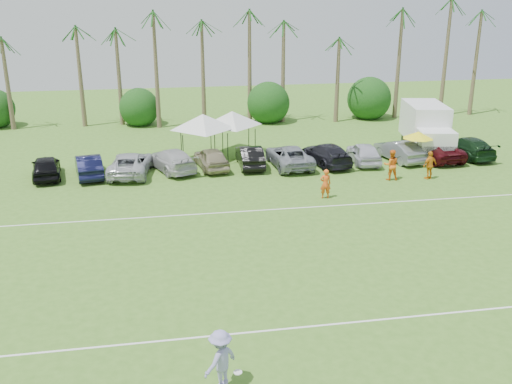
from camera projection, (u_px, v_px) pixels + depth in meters
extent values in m
plane|color=#427122|center=(304.00, 362.00, 18.85)|extent=(120.00, 120.00, 0.00)
cube|color=white|center=(290.00, 328.00, 20.71)|extent=(80.00, 0.10, 0.01)
cube|color=white|center=(242.00, 211.00, 31.88)|extent=(80.00, 0.10, 0.01)
cone|color=brown|center=(10.00, 79.00, 50.00)|extent=(0.44, 0.44, 9.00)
cone|color=brown|center=(68.00, 72.00, 50.65)|extent=(0.44, 0.44, 10.00)
cone|color=brown|center=(114.00, 65.00, 51.13)|extent=(0.44, 0.44, 11.00)
cone|color=brown|center=(160.00, 81.00, 52.26)|extent=(0.44, 0.44, 8.00)
cone|color=brown|center=(203.00, 74.00, 52.75)|extent=(0.44, 0.44, 9.00)
cone|color=brown|center=(246.00, 68.00, 53.23)|extent=(0.44, 0.44, 10.00)
cone|color=brown|center=(287.00, 62.00, 53.71)|extent=(0.44, 0.44, 11.00)
cone|color=brown|center=(338.00, 76.00, 55.01)|extent=(0.44, 0.44, 8.00)
cone|color=brown|center=(387.00, 70.00, 55.65)|extent=(0.44, 0.44, 9.00)
cone|color=brown|center=(435.00, 64.00, 56.29)|extent=(0.44, 0.44, 10.00)
cone|color=brown|center=(473.00, 58.00, 56.77)|extent=(0.44, 0.44, 11.00)
cylinder|color=brown|center=(140.00, 115.00, 53.95)|extent=(0.30, 0.30, 1.40)
sphere|color=#113C11|center=(139.00, 103.00, 53.59)|extent=(4.00, 4.00, 4.00)
cylinder|color=brown|center=(264.00, 111.00, 55.89)|extent=(0.30, 0.30, 1.40)
sphere|color=#113C11|center=(265.00, 100.00, 55.53)|extent=(4.00, 4.00, 4.00)
cylinder|color=brown|center=(362.00, 107.00, 57.50)|extent=(0.30, 0.30, 1.40)
sphere|color=#113C11|center=(362.00, 97.00, 57.14)|extent=(4.00, 4.00, 4.00)
imported|color=#EB581A|center=(325.00, 184.00, 33.71)|extent=(0.69, 0.49, 1.79)
imported|color=orange|center=(391.00, 165.00, 37.06)|extent=(1.08, 0.90, 2.02)
imported|color=orange|center=(430.00, 165.00, 37.25)|extent=(1.19, 0.78, 1.87)
cube|color=white|center=(424.00, 121.00, 44.03)|extent=(3.61, 5.42, 2.71)
cube|color=white|center=(435.00, 146.00, 41.11)|extent=(2.82, 2.39, 2.28)
cube|color=black|center=(438.00, 153.00, 40.45)|extent=(2.51, 0.79, 1.09)
cube|color=#E5590C|center=(441.00, 127.00, 44.17)|extent=(0.35, 1.71, 0.98)
cylinder|color=black|center=(419.00, 154.00, 41.55)|extent=(0.51, 1.02, 0.98)
cylinder|color=black|center=(449.00, 154.00, 41.51)|extent=(0.51, 1.02, 0.98)
cylinder|color=black|center=(405.00, 139.00, 45.86)|extent=(0.51, 1.02, 0.98)
cylinder|color=black|center=(432.00, 139.00, 45.81)|extent=(0.51, 1.02, 0.98)
cylinder|color=black|center=(183.00, 151.00, 39.98)|extent=(0.06, 0.06, 2.24)
cylinder|color=black|center=(228.00, 149.00, 40.49)|extent=(0.06, 0.06, 2.24)
cylinder|color=black|center=(181.00, 140.00, 42.92)|extent=(0.06, 0.06, 2.24)
cylinder|color=black|center=(223.00, 138.00, 43.43)|extent=(0.06, 0.06, 2.24)
pyramid|color=silver|center=(203.00, 114.00, 40.97)|extent=(4.83, 4.83, 1.12)
cylinder|color=black|center=(215.00, 145.00, 41.79)|extent=(0.06, 0.06, 2.14)
cylinder|color=black|center=(255.00, 143.00, 42.27)|extent=(0.06, 0.06, 2.14)
cylinder|color=black|center=(211.00, 135.00, 44.59)|extent=(0.06, 0.06, 2.14)
cylinder|color=black|center=(249.00, 134.00, 45.07)|extent=(0.06, 0.06, 2.14)
pyramid|color=silver|center=(232.00, 111.00, 42.73)|extent=(4.62, 4.62, 1.07)
cylinder|color=black|center=(417.00, 150.00, 40.36)|extent=(0.05, 0.05, 2.16)
cone|color=yellow|center=(418.00, 135.00, 40.00)|extent=(2.16, 2.16, 0.49)
imported|color=#9590CC|center=(221.00, 359.00, 17.35)|extent=(1.44, 1.37, 1.96)
cylinder|color=white|center=(238.00, 372.00, 17.39)|extent=(0.27, 0.27, 0.03)
imported|color=black|center=(46.00, 167.00, 37.53)|extent=(2.41, 4.61, 1.50)
imported|color=black|center=(89.00, 166.00, 37.82)|extent=(2.38, 4.76, 1.50)
imported|color=#B9BAC0|center=(131.00, 164.00, 38.24)|extent=(3.15, 5.66, 1.50)
imported|color=#BCBCBC|center=(171.00, 160.00, 39.12)|extent=(3.79, 5.57, 1.50)
imported|color=#9A8F6D|center=(211.00, 158.00, 39.53)|extent=(2.46, 4.63, 1.50)
imported|color=black|center=(250.00, 156.00, 40.00)|extent=(1.68, 4.58, 1.50)
imported|color=gray|center=(289.00, 156.00, 40.05)|extent=(2.81, 5.53, 1.50)
imported|color=black|center=(326.00, 154.00, 40.57)|extent=(3.00, 5.46, 1.50)
imported|color=silver|center=(364.00, 153.00, 40.87)|extent=(2.11, 4.52, 1.50)
imported|color=slate|center=(399.00, 151.00, 41.46)|extent=(2.47, 4.77, 1.50)
imported|color=#410A10|center=(434.00, 149.00, 41.82)|extent=(2.92, 5.58, 1.50)
imported|color=black|center=(467.00, 147.00, 42.42)|extent=(2.42, 5.28, 1.50)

